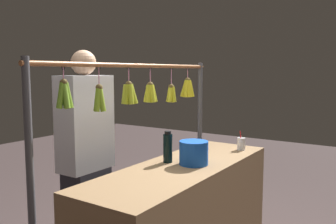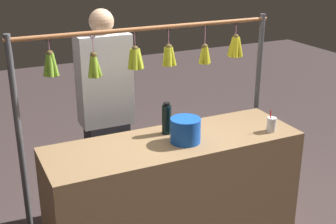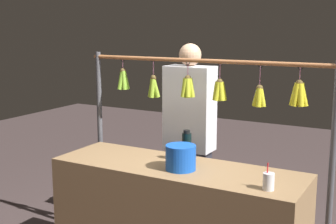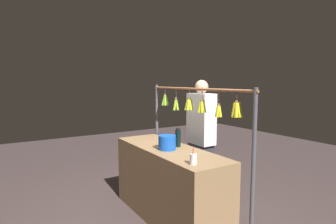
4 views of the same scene
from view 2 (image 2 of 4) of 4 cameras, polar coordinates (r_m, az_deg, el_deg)
market_counter at (r=3.45m, az=0.72°, el=-10.46°), size 1.83×0.59×0.91m
display_rack at (r=3.48m, az=-1.76°, el=3.58°), size 2.04×0.13×1.68m
water_bottle at (r=3.31m, az=-0.16°, el=-0.86°), size 0.07×0.07×0.24m
blue_bucket at (r=3.19m, az=2.18°, el=-2.28°), size 0.21×0.21×0.17m
drink_cup at (r=3.46m, az=12.68°, el=-1.51°), size 0.07×0.07×0.17m
vendor_person at (r=3.79m, az=-7.65°, el=-0.83°), size 0.42×0.23×1.75m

